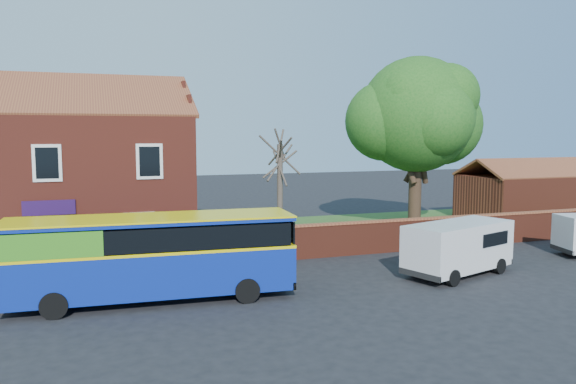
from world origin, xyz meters
name	(u,v)px	position (x,y,z in m)	size (l,w,h in m)	color
ground	(270,313)	(0.00, 0.00, 0.00)	(120.00, 120.00, 0.00)	black
pavement	(49,285)	(-7.00, 5.75, 0.06)	(18.00, 3.50, 0.12)	gray
kerb	(45,297)	(-7.00, 4.00, 0.07)	(18.00, 0.15, 0.14)	slate
grass_strip	(408,227)	(13.00, 13.00, 0.02)	(26.00, 12.00, 0.04)	#426B28
shop_building	(54,184)	(-7.02, 11.50, 3.41)	(12.30, 8.13, 10.50)	maroon
boundary_wall	(470,230)	(13.00, 7.00, 0.81)	(22.00, 0.38, 1.60)	maroon
outbuilding	(526,196)	(22.00, 13.00, 1.61)	(8.20, 5.06, 4.17)	maroon
bus	(143,254)	(-3.75, 2.60, 1.67)	(9.79, 3.02, 2.95)	#0D2796
van_near	(458,246)	(8.71, 2.10, 1.21)	(5.29, 3.42, 2.16)	silver
large_tree	(416,119)	(12.37, 11.37, 6.63)	(8.30, 6.56, 10.12)	black
bare_tree	(280,189)	(3.78, 10.37, 2.93)	(2.14, 2.55, 5.71)	#4C4238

